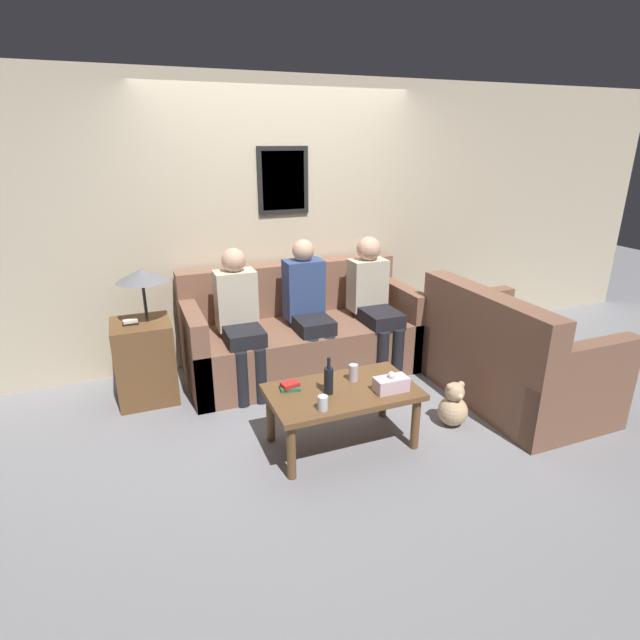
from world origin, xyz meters
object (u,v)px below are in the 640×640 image
Objects in this scene: couch_side at (510,362)px; drinking_glass at (323,403)px; person_left at (240,315)px; person_middle at (308,305)px; teddy_bear at (453,406)px; wine_bottle at (329,380)px; person_right at (374,298)px; couch_main at (301,336)px; coffee_table at (342,397)px.

drinking_glass is (-1.79, -0.30, 0.15)m from couch_side.
person_middle is (0.62, 0.03, 0.01)m from person_left.
person_middle is (0.40, 1.34, 0.20)m from drinking_glass.
teddy_bear is at bearing 6.52° from drinking_glass.
person_right reaches higher than wine_bottle.
couch_main is 1.46× the size of couch_side.
couch_side is 5.47× the size of wine_bottle.
person_middle reaches higher than drinking_glass.
person_middle is (-1.39, 1.04, 0.34)m from couch_side.
drinking_glass is (-0.38, -1.49, 0.15)m from couch_main.
wine_bottle is (-0.26, -1.29, 0.20)m from couch_main.
couch_side is 1.16× the size of person_middle.
person_right reaches higher than couch_side.
coffee_table is 0.85× the size of person_right.
couch_main reaches higher than drinking_glass.
person_middle is at bearing 81.44° from coffee_table.
couch_main is 7.98× the size of wine_bottle.
person_middle reaches higher than wine_bottle.
wine_bottle is 2.71× the size of drinking_glass.
drinking_glass is at bearing -121.80° from wine_bottle.
person_left is at bearing -163.65° from couch_main.
person_left reaches higher than teddy_bear.
person_middle is at bearing 73.40° from drinking_glass.
coffee_table is 0.92m from teddy_bear.
person_right is at bearing 0.49° from person_left.
person_right is (1.26, 0.01, 0.00)m from person_left.
person_middle reaches higher than teddy_bear.
person_right is at bearing 93.84° from teddy_bear.
person_middle is at bearing -82.54° from couch_main.
person_middle is (0.02, -0.14, 0.35)m from couch_main.
teddy_bear is at bearing 104.76° from couch_side.
teddy_bear is at bearing -61.49° from couch_main.
teddy_bear is (-0.67, -0.18, -0.18)m from couch_side.
coffee_table is at bearing -67.76° from person_left.
drinking_glass is at bearing -104.39° from couch_main.
person_left reaches higher than couch_side.
person_middle reaches higher than couch_side.
drinking_glass is 0.08× the size of person_left.
teddy_bear is (0.74, -1.36, -0.18)m from couch_main.
couch_main reaches higher than wine_bottle.
wine_bottle is 0.74× the size of teddy_bear.
couch_main is 1.73× the size of person_right.
person_left is (-0.34, 1.12, 0.14)m from wine_bottle.
coffee_table is at bearing -96.78° from couch_main.
person_right is (0.64, -0.02, -0.00)m from person_middle.
person_left is at bearing 138.66° from teddy_bear.
couch_main is at bearing 97.46° from person_middle.
person_right reaches higher than drinking_glass.
drinking_glass is 0.27× the size of teddy_bear.
person_middle is at bearing 120.63° from teddy_bear.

